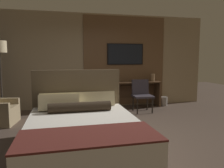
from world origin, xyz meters
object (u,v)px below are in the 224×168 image
object	(u,v)px
waste_bin	(164,101)
bed	(82,132)
desk_chair	(142,93)
vase_tall	(153,78)
tv	(125,54)
desk	(127,90)

from	to	relation	value
waste_bin	bed	bearing A→B (deg)	-134.73
desk_chair	vase_tall	distance (m)	0.87
tv	waste_bin	distance (m)	1.91
desk	vase_tall	distance (m)	0.89
bed	vase_tall	bearing A→B (deg)	49.79
bed	desk	distance (m)	3.39
desk	waste_bin	xyz separation A→B (m)	(1.19, -0.10, -0.40)
bed	desk	size ratio (longest dim) A/B	1.09
bed	vase_tall	xyz separation A→B (m)	(2.45, 2.90, 0.56)
bed	desk	xyz separation A→B (m)	(1.64, 2.96, 0.20)
desk	waste_bin	distance (m)	1.26
waste_bin	tv	bearing A→B (deg)	166.66
tv	desk_chair	distance (m)	1.36
vase_tall	bed	bearing A→B (deg)	-130.21
bed	desk	bearing A→B (deg)	61.00
desk_chair	waste_bin	xyz separation A→B (m)	(0.95, 0.51, -0.39)
desk	waste_bin	bearing A→B (deg)	-4.84
bed	tv	world-z (taller)	tv
desk	desk_chair	bearing A→B (deg)	-68.01
tv	waste_bin	xyz separation A→B (m)	(1.19, -0.28, -1.47)
desk_chair	tv	bearing A→B (deg)	109.37
bed	desk_chair	bearing A→B (deg)	51.29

